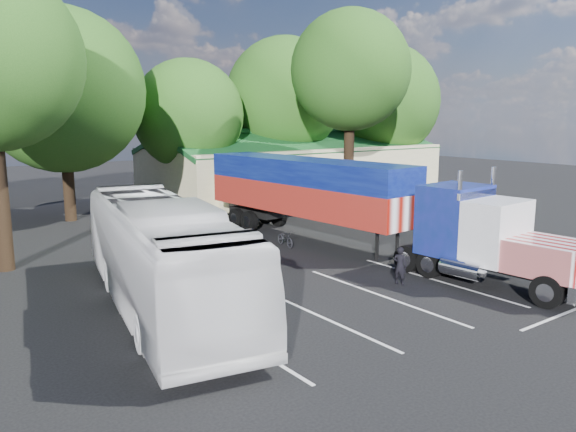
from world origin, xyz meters
TOP-DOWN VIEW (x-y plane):
  - ground at (0.00, 0.00)m, footprint 120.00×120.00m
  - event_hall at (13.74, 17.81)m, footprint 24.20×14.12m
  - tree_row_c at (-5.00, 16.20)m, footprint 10.00×10.00m
  - tree_row_d at (4.00, 17.50)m, footprint 8.00×8.00m
  - tree_row_e at (13.00, 18.00)m, footprint 9.60×9.60m
  - tree_row_f at (23.00, 16.80)m, footprint 10.40×10.40m
  - tree_near_right at (11.50, 8.50)m, footprint 8.00×8.00m
  - semi_truck at (3.93, 0.52)m, footprint 4.48×21.63m
  - woman at (1.60, -5.42)m, footprint 0.53×0.65m
  - bicycle at (1.80, 2.52)m, footprint 0.80×1.67m
  - tour_bus at (-7.00, -2.43)m, footprint 5.64×13.83m
  - silver_sedan at (11.81, 11.45)m, footprint 4.72×2.16m

SIDE VIEW (x-z plane):
  - ground at x=0.00m, z-range 0.00..0.00m
  - bicycle at x=1.80m, z-range 0.00..0.84m
  - silver_sedan at x=11.81m, z-range 0.00..1.50m
  - woman at x=1.60m, z-range 0.00..1.52m
  - tour_bus at x=-7.00m, z-range 0.00..3.75m
  - event_hall at x=13.74m, z-range -0.56..4.99m
  - semi_truck at x=3.93m, z-range 0.30..4.80m
  - tree_row_d at x=4.00m, z-range 1.28..11.88m
  - tree_row_f at x=23.00m, z-range 1.29..14.29m
  - tree_row_c at x=-5.00m, z-range 1.51..14.56m
  - tree_row_e at x=13.00m, z-range 1.64..14.54m
  - tree_near_right at x=11.50m, z-range 2.71..16.21m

